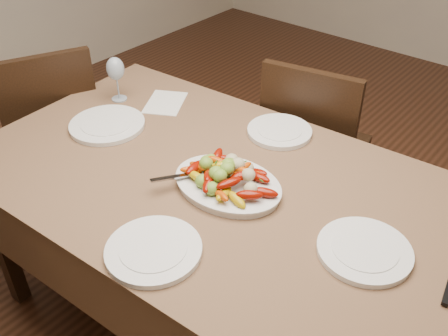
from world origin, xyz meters
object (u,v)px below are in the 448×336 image
at_px(serving_platter, 228,186).
at_px(plate_left, 107,125).
at_px(chair_left, 52,132).
at_px(plate_right, 364,251).
at_px(plate_near, 154,250).
at_px(plate_far, 279,132).
at_px(dining_table, 224,261).
at_px(wine_glass, 117,78).
at_px(chair_far, 316,148).

bearing_deg(serving_platter, plate_left, -179.94).
height_order(chair_left, plate_right, chair_left).
relative_size(plate_left, plate_near, 1.07).
bearing_deg(plate_far, dining_table, -84.63).
relative_size(dining_table, wine_glass, 8.98).
xyz_separation_m(chair_left, plate_near, (1.21, -0.43, 0.29)).
bearing_deg(chair_far, plate_left, 45.17).
height_order(chair_left, plate_left, chair_left).
bearing_deg(chair_far, dining_table, 83.74).
bearing_deg(dining_table, chair_far, 95.33).
relative_size(chair_far, plate_near, 3.43).
bearing_deg(plate_left, dining_table, 1.68).
distance_m(chair_far, plate_far, 0.49).
bearing_deg(plate_right, serving_platter, -177.50).
xyz_separation_m(plate_far, wine_glass, (-0.69, -0.21, 0.09)).
bearing_deg(serving_platter, chair_far, 97.34).
height_order(chair_left, wine_glass, wine_glass).
distance_m(plate_left, wine_glass, 0.25).
distance_m(dining_table, chair_far, 0.78).
relative_size(chair_far, serving_platter, 2.59).
height_order(plate_right, plate_near, same).
xyz_separation_m(chair_left, wine_glass, (0.43, 0.11, 0.39)).
bearing_deg(wine_glass, chair_far, 42.79).
xyz_separation_m(plate_left, plate_right, (1.10, 0.02, 0.00)).
bearing_deg(chair_left, plate_far, 129.69).
xyz_separation_m(chair_left, plate_left, (0.57, -0.07, 0.29)).
bearing_deg(chair_far, chair_left, 21.99).
height_order(chair_far, chair_left, same).
xyz_separation_m(serving_platter, plate_right, (0.49, 0.02, -0.00)).
bearing_deg(plate_far, chair_left, -163.64).
relative_size(chair_left, plate_near, 3.43).
height_order(dining_table, chair_far, chair_far).
relative_size(dining_table, plate_right, 6.84).
xyz_separation_m(plate_right, plate_near, (-0.46, -0.38, 0.00)).
bearing_deg(plate_left, chair_left, 173.36).
distance_m(dining_table, plate_far, 0.54).
xyz_separation_m(dining_table, plate_far, (-0.04, 0.38, 0.39)).
height_order(plate_left, plate_right, same).
bearing_deg(dining_table, plate_far, 95.37).
distance_m(plate_left, plate_near, 0.74).
bearing_deg(chair_left, plate_near, 93.94).
height_order(dining_table, wine_glass, wine_glass).
xyz_separation_m(plate_right, plate_far, (-0.55, 0.37, 0.00)).
distance_m(chair_left, serving_platter, 1.22).
bearing_deg(plate_left, serving_platter, 0.06).
xyz_separation_m(plate_near, wine_glass, (-0.78, 0.54, 0.09)).
relative_size(serving_platter, plate_left, 1.24).
height_order(plate_left, plate_far, same).
bearing_deg(dining_table, plate_right, 0.51).
xyz_separation_m(serving_platter, plate_far, (-0.07, 0.39, -0.00)).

